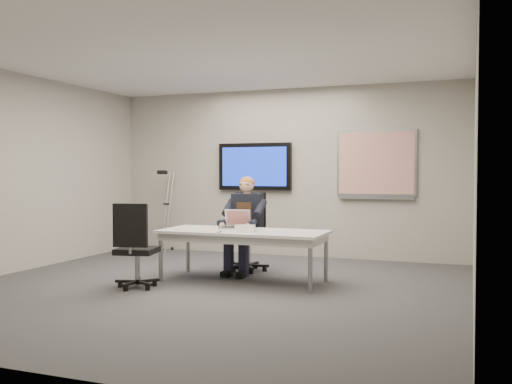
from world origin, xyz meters
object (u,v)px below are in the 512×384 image
(seated_person, at_px, (243,234))
(conference_table, at_px, (243,236))
(laptop, at_px, (235,224))
(office_chair_near, at_px, (136,262))
(office_chair_far, at_px, (249,246))

(seated_person, bearing_deg, conference_table, -71.21)
(seated_person, relative_size, laptop, 3.54)
(seated_person, distance_m, laptop, 0.37)
(office_chair_near, distance_m, laptop, 1.43)
(laptop, bearing_deg, conference_table, -54.69)
(office_chair_near, xyz_separation_m, laptop, (0.84, 1.09, 0.40))
(office_chair_far, bearing_deg, conference_table, -86.49)
(office_chair_far, height_order, office_chair_near, office_chair_far)
(office_chair_near, relative_size, seated_person, 0.77)
(conference_table, relative_size, office_chair_far, 1.92)
(office_chair_near, bearing_deg, seated_person, -132.43)
(conference_table, bearing_deg, laptop, 133.52)
(office_chair_far, bearing_deg, office_chair_near, -128.91)
(office_chair_far, height_order, seated_person, seated_person)
(office_chair_near, xyz_separation_m, seated_person, (0.82, 1.41, 0.22))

